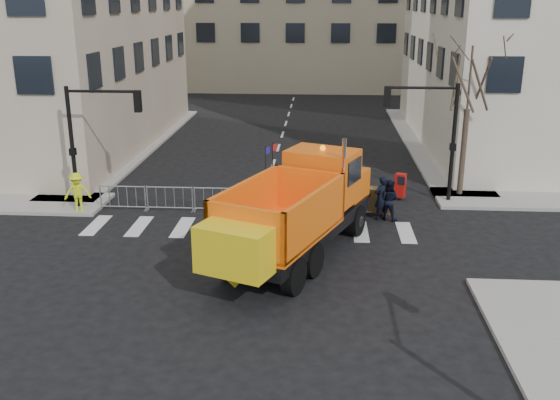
# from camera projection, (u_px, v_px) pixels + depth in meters

# --- Properties ---
(ground) EXTENTS (120.00, 120.00, 0.00)m
(ground) POSITION_uv_depth(u_px,v_px,m) (235.00, 289.00, 19.96)
(ground) COLOR black
(ground) RESTS_ON ground
(sidewalk_back) EXTENTS (64.00, 5.00, 0.15)m
(sidewalk_back) POSITION_uv_depth(u_px,v_px,m) (261.00, 204.00, 28.01)
(sidewalk_back) COLOR gray
(sidewalk_back) RESTS_ON ground
(traffic_light_left) EXTENTS (0.18, 0.18, 5.40)m
(traffic_light_left) POSITION_uv_depth(u_px,v_px,m) (73.00, 149.00, 26.76)
(traffic_light_left) COLOR black
(traffic_light_left) RESTS_ON ground
(traffic_light_right) EXTENTS (0.18, 0.18, 5.40)m
(traffic_light_right) POSITION_uv_depth(u_px,v_px,m) (453.00, 145.00, 27.61)
(traffic_light_right) COLOR black
(traffic_light_right) RESTS_ON ground
(crowd_barriers) EXTENTS (12.60, 0.60, 1.10)m
(crowd_barriers) POSITION_uv_depth(u_px,v_px,m) (241.00, 200.00, 27.05)
(crowd_barriers) COLOR #9EA0A5
(crowd_barriers) RESTS_ON ground
(street_tree) EXTENTS (3.00, 3.00, 7.50)m
(street_tree) POSITION_uv_depth(u_px,v_px,m) (466.00, 117.00, 28.19)
(street_tree) COLOR #382B21
(street_tree) RESTS_ON ground
(plow_truck) EXTENTS (6.79, 11.06, 4.19)m
(plow_truck) POSITION_uv_depth(u_px,v_px,m) (296.00, 209.00, 21.81)
(plow_truck) COLOR black
(plow_truck) RESTS_ON ground
(cop_a) EXTENTS (0.83, 0.75, 1.90)m
(cop_a) POSITION_uv_depth(u_px,v_px,m) (382.00, 198.00, 25.98)
(cop_a) COLOR black
(cop_a) RESTS_ON ground
(cop_b) EXTENTS (1.05, 0.96, 1.74)m
(cop_b) POSITION_uv_depth(u_px,v_px,m) (389.00, 200.00, 25.98)
(cop_b) COLOR black
(cop_b) RESTS_ON ground
(cop_c) EXTENTS (0.92, 1.31, 2.07)m
(cop_c) POSITION_uv_depth(u_px,v_px,m) (320.00, 195.00, 26.12)
(cop_c) COLOR black
(cop_c) RESTS_ON ground
(worker) EXTENTS (1.24, 0.93, 1.70)m
(worker) POSITION_uv_depth(u_px,v_px,m) (77.00, 192.00, 26.60)
(worker) COLOR #D6E81B
(worker) RESTS_ON sidewalk_back
(newspaper_box) EXTENTS (0.57, 0.55, 1.10)m
(newspaper_box) POSITION_uv_depth(u_px,v_px,m) (400.00, 185.00, 28.63)
(newspaper_box) COLOR #AD110D
(newspaper_box) RESTS_ON sidewalk_back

